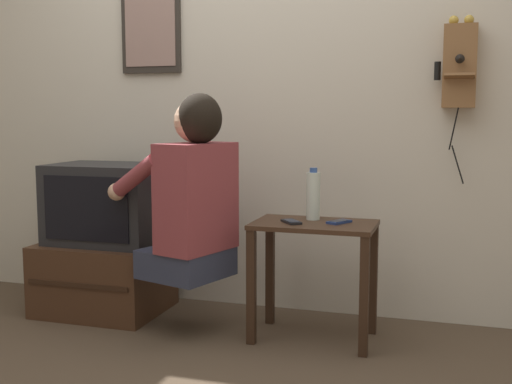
{
  "coord_description": "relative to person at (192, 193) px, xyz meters",
  "views": [
    {
      "loc": [
        1.07,
        -2.34,
        1.09
      ],
      "look_at": [
        0.16,
        0.56,
        0.71
      ],
      "focal_mm": 45.0,
      "sensor_mm": 36.0,
      "label": 1
    }
  ],
  "objects": [
    {
      "name": "wall_phone_antique",
      "position": [
        1.21,
        0.49,
        0.62
      ],
      "size": [
        0.2,
        0.19,
        0.82
      ],
      "color": "brown"
    },
    {
      "name": "tv_stand",
      "position": [
        -0.62,
        0.21,
        -0.51
      ],
      "size": [
        0.65,
        0.54,
        0.39
      ],
      "color": "#422819",
      "rests_on": "ground_plane"
    },
    {
      "name": "framed_picture",
      "position": [
        -0.47,
        0.54,
        0.88
      ],
      "size": [
        0.36,
        0.03,
        0.53
      ],
      "color": "#2D2823"
    },
    {
      "name": "wall_back",
      "position": [
        0.14,
        0.58,
        0.57
      ],
      "size": [
        6.8,
        0.05,
        2.55
      ],
      "color": "beige",
      "rests_on": "ground_plane"
    },
    {
      "name": "television",
      "position": [
        -0.59,
        0.21,
        -0.1
      ],
      "size": [
        0.59,
        0.43,
        0.43
      ],
      "color": "#232326",
      "rests_on": "tv_stand"
    },
    {
      "name": "water_bottle",
      "position": [
        0.55,
        0.2,
        -0.01
      ],
      "size": [
        0.07,
        0.07,
        0.25
      ],
      "color": "silver",
      "rests_on": "side_table"
    },
    {
      "name": "cell_phone_spare",
      "position": [
        0.69,
        0.14,
        -0.13
      ],
      "size": [
        0.11,
        0.14,
        0.01
      ],
      "rotation": [
        0.0,
        0.0,
        -0.5
      ],
      "color": "navy",
      "rests_on": "side_table"
    },
    {
      "name": "person",
      "position": [
        0.0,
        0.0,
        0.0
      ],
      "size": [
        0.62,
        0.53,
        0.9
      ],
      "rotation": [
        0.0,
        0.0,
        1.26
      ],
      "color": "#2D3347",
      "rests_on": "ground_plane"
    },
    {
      "name": "cell_phone_held",
      "position": [
        0.48,
        0.07,
        -0.13
      ],
      "size": [
        0.12,
        0.14,
        0.01
      ],
      "rotation": [
        0.0,
        0.0,
        0.65
      ],
      "color": "black",
      "rests_on": "side_table"
    },
    {
      "name": "ground_plane",
      "position": [
        0.14,
        -0.5,
        -0.71
      ],
      "size": [
        14.0,
        14.0,
        0.0
      ],
      "primitive_type": "plane",
      "color": "#4C3D2D"
    },
    {
      "name": "side_table",
      "position": [
        0.58,
        0.12,
        -0.27
      ],
      "size": [
        0.58,
        0.37,
        0.57
      ],
      "color": "#382316",
      "rests_on": "ground_plane"
    }
  ]
}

